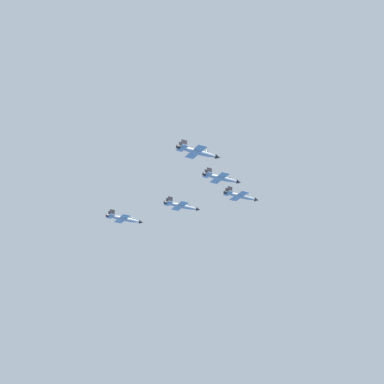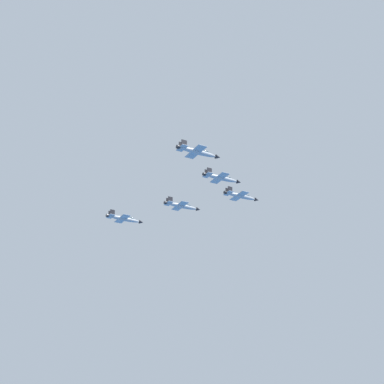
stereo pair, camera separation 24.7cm
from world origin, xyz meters
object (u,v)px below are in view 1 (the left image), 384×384
Objects in this scene: jet_left_wingman at (182,206)px; jet_left_outer at (124,219)px; jet_right_wingman at (221,178)px; jet_lead at (241,196)px; jet_right_outer at (198,152)px.

jet_left_wingman is 1.00× the size of jet_left_outer.
jet_right_wingman is at bearing -89.33° from jet_left_wingman.
jet_right_wingman is at bearing -140.17° from jet_lead.
jet_lead is 0.99× the size of jet_right_outer.
jet_right_wingman is at bearing 40.28° from jet_right_outer.
jet_right_wingman is 53.49m from jet_left_outer.
jet_left_outer is (-31.76, 42.94, -3.01)m from jet_right_wingman.
jet_right_wingman is 0.97× the size of jet_left_outer.
jet_lead is 51.37m from jet_right_outer.
jet_right_outer is at bearing -90.71° from jet_left_outer.
jet_lead is at bearing -39.70° from jet_left_wingman.
jet_left_wingman reaches higher than jet_right_wingman.
jet_lead reaches higher than jet_left_wingman.
jet_lead is at bearing 41.44° from jet_right_wingman.
jet_right_outer reaches higher than jet_left_outer.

